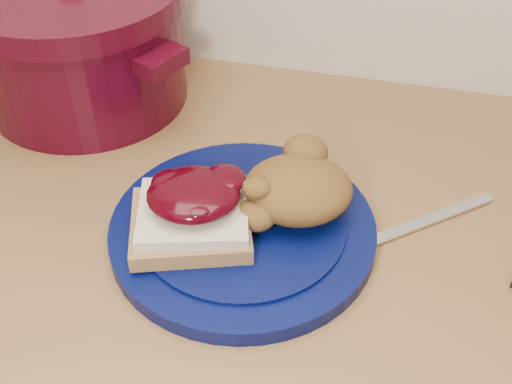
% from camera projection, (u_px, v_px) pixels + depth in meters
% --- Properties ---
extents(plate, '(0.34, 0.34, 0.02)m').
position_uv_depth(plate, '(243.00, 230.00, 0.70)').
color(plate, '#040A39').
rests_on(plate, wood_countertop).
extents(sandwich, '(0.15, 0.14, 0.06)m').
position_uv_depth(sandwich, '(192.00, 210.00, 0.66)').
color(sandwich, olive).
rests_on(sandwich, plate).
extents(stuffing_mound, '(0.14, 0.12, 0.06)m').
position_uv_depth(stuffing_mound, '(298.00, 189.00, 0.68)').
color(stuffing_mound, brown).
rests_on(stuffing_mound, plate).
extents(butter_knife, '(0.15, 0.13, 0.00)m').
position_uv_depth(butter_knife, '(427.00, 220.00, 0.72)').
color(butter_knife, silver).
rests_on(butter_knife, wood_countertop).
extents(dutch_oven, '(0.38, 0.38, 0.18)m').
position_uv_depth(dutch_oven, '(80.00, 42.00, 0.85)').
color(dutch_oven, '#370512').
rests_on(dutch_oven, wood_countertop).
extents(pepper_grinder, '(0.08, 0.08, 0.14)m').
position_uv_depth(pepper_grinder, '(62.00, 31.00, 0.91)').
color(pepper_grinder, black).
rests_on(pepper_grinder, wood_countertop).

